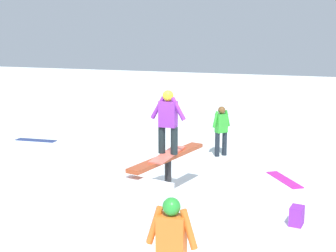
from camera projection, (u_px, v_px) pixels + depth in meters
ground_plane at (168, 198)px, 9.66m from camera, size 60.00×60.00×0.00m
rail_feature at (168, 162)px, 9.51m from camera, size 2.52×0.74×0.92m
snow_kicker_ramp at (110, 210)px, 8.00m from camera, size 2.05×1.81×0.73m
main_rider_on_rail at (168, 123)px, 9.35m from camera, size 1.43×0.75×1.32m
bystander_green at (221, 128)px, 12.85m from camera, size 0.50×0.43×1.39m
bystander_orange at (171, 248)px, 5.60m from camera, size 0.23×0.65×1.45m
loose_snowboard_magenta at (284, 180)px, 10.84m from camera, size 1.21×0.98×0.02m
loose_snowboard_navy at (36, 140)px, 14.83m from camera, size 0.42×1.35×0.02m
backpack_on_snow at (297, 216)px, 8.28m from camera, size 0.32×0.25×0.34m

